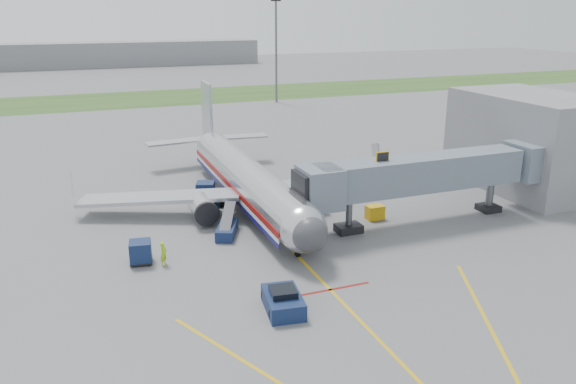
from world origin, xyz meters
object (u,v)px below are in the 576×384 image
object	(u,v)px
pushback_tug	(283,301)
belt_loader	(227,229)
ramp_worker	(164,254)
airliner	(247,179)

from	to	relation	value
pushback_tug	belt_loader	world-z (taller)	belt_loader
ramp_worker	belt_loader	bearing A→B (deg)	-19.65
airliner	pushback_tug	distance (m)	21.10
pushback_tug	airliner	bearing A→B (deg)	79.01
airliner	belt_loader	distance (m)	8.36
airliner	ramp_worker	distance (m)	15.06
pushback_tug	belt_loader	bearing A→B (deg)	89.94
pushback_tug	ramp_worker	world-z (taller)	ramp_worker
pushback_tug	belt_loader	size ratio (longest dim) A/B	0.85
airliner	ramp_worker	bearing A→B (deg)	-132.00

